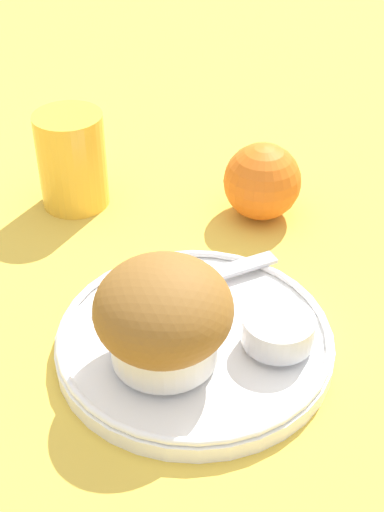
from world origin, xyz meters
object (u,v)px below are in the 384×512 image
(muffin, at_px, (164,316))
(butter_knife, at_px, (185,283))
(juice_glass, at_px, (72,160))
(orange_fruit, at_px, (262,181))

(muffin, bearing_deg, butter_knife, 67.62)
(butter_knife, bearing_deg, juice_glass, 99.87)
(orange_fruit, height_order, juice_glass, juice_glass)
(muffin, bearing_deg, juice_glass, 99.71)
(juice_glass, bearing_deg, butter_knife, -67.03)
(butter_knife, relative_size, orange_fruit, 2.12)
(muffin, xyz_separation_m, juice_glass, (-0.04, 0.26, -0.01))
(muffin, xyz_separation_m, butter_knife, (0.03, 0.08, -0.04))
(orange_fruit, xyz_separation_m, juice_glass, (-0.18, 0.06, 0.01))
(muffin, distance_m, juice_glass, 0.26)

